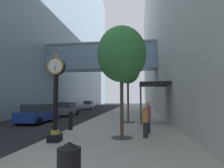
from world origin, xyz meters
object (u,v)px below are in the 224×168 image
(bollard_fourth, at_px, (71,120))
(trash_bin, at_px, (69,166))
(street_clock, at_px, (56,93))
(car_white_far, at_px, (89,105))
(pedestrian_by_clock, at_px, (145,120))
(street_tree_mid_near, at_px, (128,71))
(car_grey_mid, at_px, (68,109))
(car_blue_near, at_px, (38,114))
(pedestrian_walking, at_px, (148,116))
(street_tree_near, at_px, (122,54))

(bollard_fourth, distance_m, trash_bin, 8.13)
(street_clock, distance_m, car_white_far, 29.85)
(trash_bin, distance_m, pedestrian_by_clock, 6.15)
(street_clock, height_order, pedestrian_by_clock, street_clock)
(street_tree_mid_near, distance_m, car_grey_mid, 10.99)
(street_tree_mid_near, relative_size, car_blue_near, 1.25)
(street_tree_mid_near, xyz_separation_m, trash_bin, (-0.68, -11.91, -3.84))
(pedestrian_walking, bearing_deg, street_clock, -146.00)
(car_grey_mid, bearing_deg, bollard_fourth, -67.98)
(bollard_fourth, xyz_separation_m, car_white_far, (-5.63, 25.91, 0.04))
(bollard_fourth, xyz_separation_m, pedestrian_by_clock, (4.65, -1.79, 0.25))
(pedestrian_walking, bearing_deg, car_grey_mid, 129.47)
(street_tree_mid_near, height_order, car_white_far, street_tree_mid_near)
(bollard_fourth, xyz_separation_m, pedestrian_walking, (4.85, -0.31, 0.34))
(street_tree_near, xyz_separation_m, car_white_far, (-9.09, 27.88, -3.65))
(street_clock, bearing_deg, bollard_fourth, 97.73)
(street_clock, distance_m, street_tree_mid_near, 8.40)
(street_clock, relative_size, pedestrian_walking, 2.27)
(pedestrian_by_clock, relative_size, car_blue_near, 0.37)
(pedestrian_by_clock, height_order, car_grey_mid, pedestrian_by_clock)
(street_tree_near, xyz_separation_m, pedestrian_by_clock, (1.19, 0.18, -3.43))
(street_tree_mid_near, xyz_separation_m, car_blue_near, (-7.93, -0.24, -3.72))
(trash_bin, height_order, car_grey_mid, car_grey_mid)
(pedestrian_by_clock, bearing_deg, street_tree_near, -171.37)
(trash_bin, height_order, car_white_far, car_white_far)
(pedestrian_walking, relative_size, car_white_far, 0.42)
(street_clock, height_order, car_blue_near, street_clock)
(pedestrian_walking, relative_size, pedestrian_by_clock, 1.09)
(bollard_fourth, distance_m, street_tree_near, 5.42)
(street_tree_near, xyz_separation_m, street_tree_mid_near, (0.00, 6.24, 0.07))
(car_blue_near, bearing_deg, pedestrian_walking, -24.98)
(street_clock, relative_size, car_blue_near, 0.92)
(trash_bin, bearing_deg, bollard_fourth, 109.95)
(car_grey_mid, bearing_deg, pedestrian_by_clock, -54.55)
(street_tree_near, bearing_deg, street_tree_mid_near, 90.00)
(pedestrian_by_clock, height_order, car_white_far, pedestrian_by_clock)
(street_tree_near, bearing_deg, pedestrian_walking, 50.01)
(street_tree_near, height_order, car_white_far, street_tree_near)
(pedestrian_walking, height_order, car_white_far, pedestrian_walking)
(street_tree_near, distance_m, car_white_far, 29.55)
(street_tree_mid_near, xyz_separation_m, pedestrian_by_clock, (1.19, -6.06, -3.50))
(street_tree_mid_near, height_order, car_grey_mid, street_tree_mid_near)
(bollard_fourth, xyz_separation_m, car_blue_near, (-4.48, 4.03, 0.03))
(street_tree_mid_near, bearing_deg, car_white_far, 112.78)
(car_white_far, bearing_deg, street_tree_near, -71.95)
(street_clock, xyz_separation_m, bollard_fourth, (-0.45, 3.28, -1.62))
(street_clock, height_order, trash_bin, street_clock)
(car_blue_near, bearing_deg, car_white_far, 93.03)
(car_grey_mid, bearing_deg, pedestrian_walking, -50.53)
(trash_bin, distance_m, car_white_far, 34.59)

